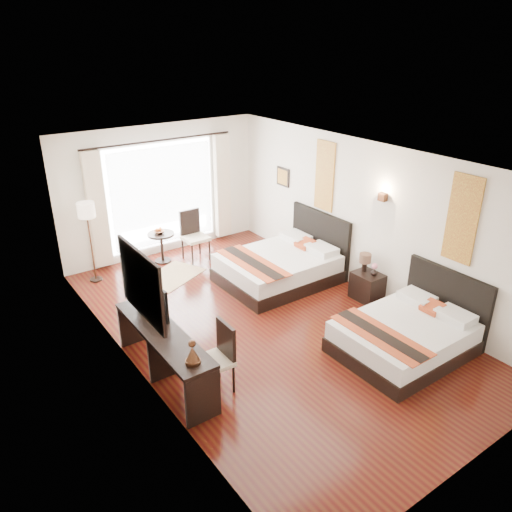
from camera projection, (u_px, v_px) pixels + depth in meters
floor at (265, 324)px, 8.40m from camera, size 4.50×7.50×0.01m
ceiling at (266, 159)px, 7.26m from camera, size 4.50×7.50×0.02m
wall_headboard at (365, 219)px, 9.01m from camera, size 0.01×7.50×2.80m
wall_desk at (130, 285)px, 6.64m from camera, size 0.01×7.50×2.80m
wall_window at (161, 191)px, 10.62m from camera, size 4.50×0.01×2.80m
wall_entry at (485, 365)px, 5.04m from camera, size 4.50×0.01×2.80m
window_glass at (162, 195)px, 10.65m from camera, size 2.40×0.02×2.20m
sheer_curtain at (163, 196)px, 10.60m from camera, size 2.30×0.02×2.10m
drape_left at (97, 210)px, 9.81m from camera, size 0.35×0.14×2.35m
drape_right at (222, 186)px, 11.35m from camera, size 0.35×0.14×2.35m
art_panel_near at (462, 219)px, 7.38m from camera, size 0.03×0.50×1.35m
art_panel_far at (325, 176)px, 9.61m from camera, size 0.03×0.50×1.35m
wall_sconce at (383, 197)px, 8.49m from camera, size 0.10×0.14×0.14m
mirror_frame at (141, 284)px, 6.34m from camera, size 0.04×1.25×0.95m
mirror_glass at (143, 284)px, 6.36m from camera, size 0.01×1.12×0.82m
bed_near at (408, 334)px, 7.57m from camera, size 1.99×1.55×1.12m
bed_far at (282, 265)px, 9.74m from camera, size 2.18×1.70×1.23m
nightstand at (367, 286)px, 9.08m from camera, size 0.43×0.53×0.51m
table_lamp at (365, 259)px, 9.00m from camera, size 0.22×0.22×0.35m
vase at (374, 273)px, 8.89m from camera, size 0.15×0.15×0.13m
console_desk at (164, 355)px, 6.94m from camera, size 0.50×2.20×0.76m
television at (145, 299)px, 7.11m from camera, size 0.21×0.88×0.50m
bronze_figurine at (193, 353)px, 6.09m from camera, size 0.24×0.24×0.29m
desk_chair at (215, 371)px, 6.74m from camera, size 0.47×0.47×0.99m
floor_lamp at (87, 215)px, 9.32m from camera, size 0.32×0.32×1.60m
side_table at (162, 247)px, 10.55m from camera, size 0.56×0.56×0.65m
fruit_bowl at (159, 232)px, 10.40m from camera, size 0.27×0.27×0.06m
window_chair at (195, 245)px, 10.66m from camera, size 0.50×0.50×1.07m
jute_rug at (172, 276)px, 10.02m from camera, size 1.46×1.26×0.01m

